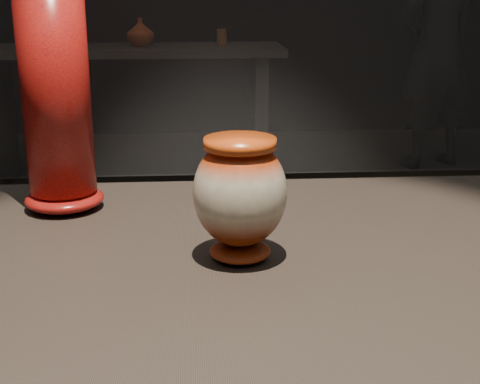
% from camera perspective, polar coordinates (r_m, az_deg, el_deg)
% --- Properties ---
extents(main_vase, '(0.15, 0.15, 0.18)m').
position_cam_1_polar(main_vase, '(0.96, -0.00, -0.19)').
color(main_vase, '#622108').
rests_on(main_vase, display_plinth).
extents(tall_vase, '(0.18, 0.18, 0.44)m').
position_cam_1_polar(tall_vase, '(1.20, -15.46, 8.41)').
color(tall_vase, red).
rests_on(tall_vase, display_plinth).
extents(back_shelf, '(2.00, 0.60, 0.90)m').
position_cam_1_polar(back_shelf, '(4.47, -9.46, 8.79)').
color(back_shelf, black).
rests_on(back_shelf, ground).
extents(back_vase_left, '(0.24, 0.24, 0.19)m').
position_cam_1_polar(back_vase_left, '(4.50, -15.38, 13.08)').
color(back_vase_left, brown).
rests_on(back_vase_left, back_shelf).
extents(back_vase_mid, '(0.20, 0.20, 0.18)m').
position_cam_1_polar(back_vase_mid, '(4.41, -8.50, 13.33)').
color(back_vase_mid, '#622108').
rests_on(back_vase_mid, back_shelf).
extents(back_vase_right, '(0.06, 0.06, 0.10)m').
position_cam_1_polar(back_vase_right, '(4.41, -1.58, 13.04)').
color(back_vase_right, brown).
rests_on(back_vase_right, back_shelf).
extents(visitor, '(0.72, 0.59, 1.69)m').
position_cam_1_polar(visitor, '(4.99, 16.51, 11.65)').
color(visitor, black).
rests_on(visitor, ground).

